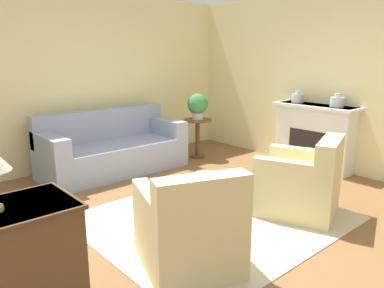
{
  "coord_description": "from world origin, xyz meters",
  "views": [
    {
      "loc": [
        -2.79,
        -2.79,
        1.82
      ],
      "look_at": [
        0.15,
        0.55,
        0.75
      ],
      "focal_mm": 35.0,
      "sensor_mm": 36.0,
      "label": 1
    }
  ],
  "objects_px": {
    "ottoman_table": "(207,194)",
    "dresser": "(1,271)",
    "side_table": "(198,132)",
    "vase_mantel_near": "(298,98)",
    "vase_mantel_far": "(337,102)",
    "couch": "(113,150)",
    "armchair_left": "(190,230)",
    "armchair_right": "(302,185)",
    "potted_plant_on_side_table": "(198,105)"
  },
  "relations": [
    {
      "from": "side_table",
      "to": "vase_mantel_near",
      "type": "height_order",
      "value": "vase_mantel_near"
    },
    {
      "from": "dresser",
      "to": "vase_mantel_far",
      "type": "xyz_separation_m",
      "value": [
        4.84,
        0.31,
        0.68
      ]
    },
    {
      "from": "potted_plant_on_side_table",
      "to": "ottoman_table",
      "type": "bearing_deg",
      "value": -129.86
    },
    {
      "from": "side_table",
      "to": "vase_mantel_far",
      "type": "bearing_deg",
      "value": -66.45
    },
    {
      "from": "armchair_left",
      "to": "armchair_right",
      "type": "distance_m",
      "value": 1.72
    },
    {
      "from": "ottoman_table",
      "to": "vase_mantel_near",
      "type": "distance_m",
      "value": 2.75
    },
    {
      "from": "couch",
      "to": "dresser",
      "type": "distance_m",
      "value": 3.57
    },
    {
      "from": "dresser",
      "to": "vase_mantel_near",
      "type": "relative_size",
      "value": 4.86
    },
    {
      "from": "dresser",
      "to": "vase_mantel_near",
      "type": "height_order",
      "value": "vase_mantel_near"
    },
    {
      "from": "armchair_right",
      "to": "side_table",
      "type": "relative_size",
      "value": 1.55
    },
    {
      "from": "armchair_left",
      "to": "vase_mantel_near",
      "type": "xyz_separation_m",
      "value": [
        3.41,
        1.23,
        0.77
      ]
    },
    {
      "from": "armchair_left",
      "to": "potted_plant_on_side_table",
      "type": "distance_m",
      "value": 3.68
    },
    {
      "from": "dresser",
      "to": "potted_plant_on_side_table",
      "type": "xyz_separation_m",
      "value": [
        3.92,
        2.41,
        0.5
      ]
    },
    {
      "from": "dresser",
      "to": "couch",
      "type": "bearing_deg",
      "value": 48.89
    },
    {
      "from": "ottoman_table",
      "to": "vase_mantel_near",
      "type": "height_order",
      "value": "vase_mantel_near"
    },
    {
      "from": "vase_mantel_near",
      "to": "dresser",
      "type": "bearing_deg",
      "value": -168.38
    },
    {
      "from": "armchair_left",
      "to": "vase_mantel_near",
      "type": "bearing_deg",
      "value": 19.77
    },
    {
      "from": "armchair_left",
      "to": "side_table",
      "type": "relative_size",
      "value": 1.55
    },
    {
      "from": "couch",
      "to": "vase_mantel_far",
      "type": "height_order",
      "value": "vase_mantel_far"
    },
    {
      "from": "side_table",
      "to": "potted_plant_on_side_table",
      "type": "height_order",
      "value": "potted_plant_on_side_table"
    },
    {
      "from": "couch",
      "to": "ottoman_table",
      "type": "distance_m",
      "value": 2.24
    },
    {
      "from": "couch",
      "to": "vase_mantel_far",
      "type": "xyz_separation_m",
      "value": [
        2.49,
        -2.38,
        0.78
      ]
    },
    {
      "from": "couch",
      "to": "dresser",
      "type": "bearing_deg",
      "value": -131.11
    },
    {
      "from": "side_table",
      "to": "vase_mantel_near",
      "type": "xyz_separation_m",
      "value": [
        0.92,
        -1.42,
        0.66
      ]
    },
    {
      "from": "armchair_left",
      "to": "dresser",
      "type": "height_order",
      "value": "armchair_left"
    },
    {
      "from": "armchair_right",
      "to": "vase_mantel_far",
      "type": "height_order",
      "value": "vase_mantel_far"
    },
    {
      "from": "couch",
      "to": "vase_mantel_far",
      "type": "distance_m",
      "value": 3.53
    },
    {
      "from": "side_table",
      "to": "ottoman_table",
      "type": "bearing_deg",
      "value": -129.86
    },
    {
      "from": "ottoman_table",
      "to": "dresser",
      "type": "height_order",
      "value": "dresser"
    },
    {
      "from": "ottoman_table",
      "to": "vase_mantel_far",
      "type": "distance_m",
      "value": 2.7
    },
    {
      "from": "couch",
      "to": "vase_mantel_near",
      "type": "distance_m",
      "value": 3.11
    },
    {
      "from": "armchair_right",
      "to": "vase_mantel_near",
      "type": "xyz_separation_m",
      "value": [
        1.69,
        1.23,
        0.77
      ]
    },
    {
      "from": "couch",
      "to": "armchair_left",
      "type": "distance_m",
      "value": 3.06
    },
    {
      "from": "couch",
      "to": "armchair_left",
      "type": "bearing_deg",
      "value": -107.45
    },
    {
      "from": "couch",
      "to": "vase_mantel_near",
      "type": "bearing_deg",
      "value": -34.18
    },
    {
      "from": "side_table",
      "to": "vase_mantel_near",
      "type": "distance_m",
      "value": 1.81
    },
    {
      "from": "armchair_right",
      "to": "side_table",
      "type": "height_order",
      "value": "armchair_right"
    },
    {
      "from": "ottoman_table",
      "to": "vase_mantel_near",
      "type": "bearing_deg",
      "value": 11.97
    },
    {
      "from": "dresser",
      "to": "ottoman_table",
      "type": "bearing_deg",
      "value": 11.22
    },
    {
      "from": "armchair_left",
      "to": "armchair_right",
      "type": "xyz_separation_m",
      "value": [
        1.72,
        0.0,
        0.0
      ]
    },
    {
      "from": "side_table",
      "to": "dresser",
      "type": "xyz_separation_m",
      "value": [
        -3.92,
        -2.41,
        -0.02
      ]
    },
    {
      "from": "couch",
      "to": "armchair_right",
      "type": "bearing_deg",
      "value": -74.62
    },
    {
      "from": "armchair_right",
      "to": "dresser",
      "type": "height_order",
      "value": "armchair_right"
    },
    {
      "from": "side_table",
      "to": "potted_plant_on_side_table",
      "type": "bearing_deg",
      "value": 0.0
    },
    {
      "from": "ottoman_table",
      "to": "side_table",
      "type": "distance_m",
      "value": 2.56
    },
    {
      "from": "ottoman_table",
      "to": "dresser",
      "type": "xyz_separation_m",
      "value": [
        -2.28,
        -0.45,
        0.19
      ]
    },
    {
      "from": "ottoman_table",
      "to": "side_table",
      "type": "xyz_separation_m",
      "value": [
        1.64,
        1.96,
        0.21
      ]
    },
    {
      "from": "dresser",
      "to": "vase_mantel_near",
      "type": "xyz_separation_m",
      "value": [
        4.84,
        0.99,
        0.68
      ]
    },
    {
      "from": "vase_mantel_near",
      "to": "vase_mantel_far",
      "type": "xyz_separation_m",
      "value": [
        -0.0,
        -0.69,
        0.0
      ]
    },
    {
      "from": "side_table",
      "to": "vase_mantel_far",
      "type": "xyz_separation_m",
      "value": [
        0.92,
        -2.11,
        0.66
      ]
    }
  ]
}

